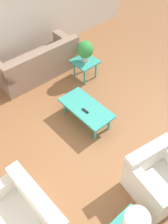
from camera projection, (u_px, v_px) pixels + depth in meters
ground_plane at (104, 126)px, 5.33m from camera, size 14.00×14.00×0.00m
wall_right at (12, 9)px, 5.89m from camera, size 0.12×7.20×2.70m
sofa at (38, 64)px, 6.22m from camera, size 0.85×2.00×0.81m
armchair at (157, 178)px, 4.18m from camera, size 1.00×0.99×0.79m
loveseat at (23, 221)px, 3.73m from camera, size 1.21×0.88×0.79m
coffee_table at (86, 109)px, 5.18m from camera, size 1.12×0.56×0.39m
side_table_plant at (85, 63)px, 6.09m from camera, size 0.54×0.54×0.47m
potted_plant at (85, 50)px, 5.82m from camera, size 0.38×0.38×0.50m
table_lamp at (136, 222)px, 3.25m from camera, size 0.32×0.32×0.45m
remote_control at (85, 111)px, 5.07m from camera, size 0.16×0.05×0.02m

